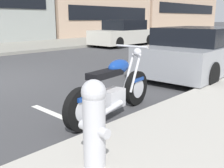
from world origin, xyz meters
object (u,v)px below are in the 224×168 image
(car_opposite_curb, at_px, (124,34))
(fire_hydrant, at_px, (94,121))
(parked_motorcycle, at_px, (113,91))
(parked_car_at_intersection, at_px, (200,52))

(car_opposite_curb, height_order, fire_hydrant, car_opposite_curb)
(parked_motorcycle, relative_size, fire_hydrant, 2.41)
(fire_hydrant, bearing_deg, parked_motorcycle, 37.11)
(car_opposite_curb, distance_m, fire_hydrant, 13.45)
(car_opposite_curb, xyz_separation_m, fire_hydrant, (-10.35, -8.59, -0.10))
(parked_motorcycle, bearing_deg, parked_car_at_intersection, 0.18)
(fire_hydrant, bearing_deg, parked_car_at_intersection, 15.84)
(parked_motorcycle, bearing_deg, fire_hydrant, -149.70)
(parked_motorcycle, distance_m, car_opposite_curb, 11.69)
(parked_motorcycle, relative_size, car_opposite_curb, 0.48)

